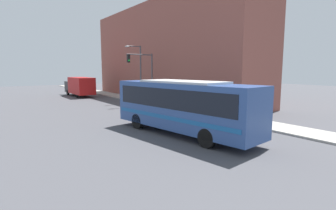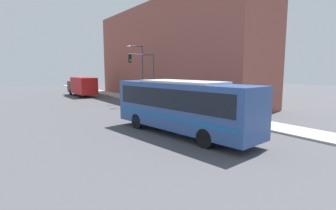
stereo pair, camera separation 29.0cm
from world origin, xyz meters
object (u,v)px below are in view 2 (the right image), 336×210
parking_meter (164,98)px  fire_hydrant (201,109)px  city_bus (182,104)px  delivery_truck (82,86)px  traffic_light_pole (145,70)px  street_lamp (140,69)px

parking_meter → fire_hydrant: bearing=-90.0°
city_bus → fire_hydrant: bearing=31.7°
delivery_truck → fire_hydrant: bearing=-80.3°
traffic_light_pole → street_lamp: (0.89, 2.84, 0.14)m
delivery_truck → traffic_light_pole: bearing=-78.3°
city_bus → street_lamp: (5.83, 16.13, 2.21)m
delivery_truck → traffic_light_pole: (3.00, -14.47, 2.46)m
city_bus → parking_meter: bearing=54.3°
fire_hydrant → city_bus: bearing=-141.1°
delivery_truck → street_lamp: street_lamp is taller
city_bus → street_lamp: bearing=62.8°
street_lamp → traffic_light_pole: bearing=-107.5°
fire_hydrant → street_lamp: 11.97m
traffic_light_pole → street_lamp: size_ratio=0.84×
city_bus → parking_meter: 12.36m
delivery_truck → fire_hydrant: 23.38m
city_bus → delivery_truck: size_ratio=1.29×
city_bus → fire_hydrant: (5.86, 4.74, -1.48)m
delivery_truck → fire_hydrant: delivery_truck is taller
delivery_truck → city_bus: bearing=-94.0°
city_bus → fire_hydrant: 7.68m
fire_hydrant → parking_meter: size_ratio=0.58×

